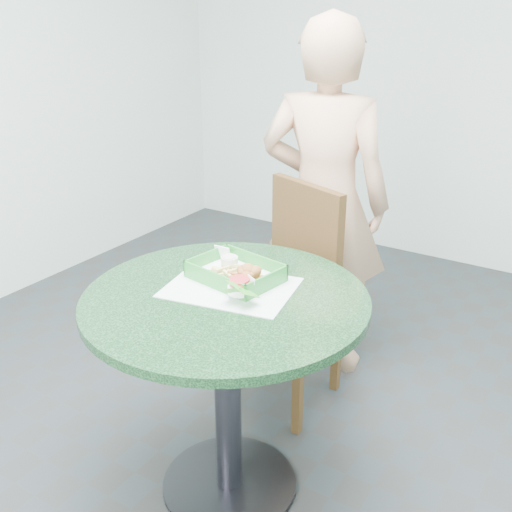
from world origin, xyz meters
The scene contains 11 objects.
floor centered at (0.00, 0.00, 0.00)m, with size 4.00×5.00×0.02m, color #303335.
wall_back centered at (0.00, 2.50, 1.40)m, with size 4.00×0.04×2.80m, color silver.
cafe_table centered at (0.00, 0.00, 0.58)m, with size 0.90×0.90×0.75m.
dining_chair centered at (-0.12, 0.65, 0.53)m, with size 0.41×0.41×0.93m.
diner_person centered at (-0.12, 0.93, 0.85)m, with size 0.62×0.41×1.69m, color tan.
placemat centered at (-0.02, 0.05, 0.75)m, with size 0.40×0.30×0.00m, color silver.
food_basket centered at (-0.04, 0.11, 0.77)m, with size 0.28×0.21×0.06m.
crab_sandwich centered at (0.04, 0.09, 0.80)m, with size 0.11×0.11×0.07m.
fries_pile centered at (-0.06, 0.09, 0.79)m, with size 0.10×0.11×0.04m, color #D5C474, non-canonical shape.
sauce_ramekin centered at (-0.08, 0.13, 0.80)m, with size 0.06×0.06×0.03m.
garnish_cup centered at (0.07, 0.02, 0.79)m, with size 0.11×0.11×0.04m.
Camera 1 is at (0.98, -1.36, 1.61)m, focal length 42.00 mm.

